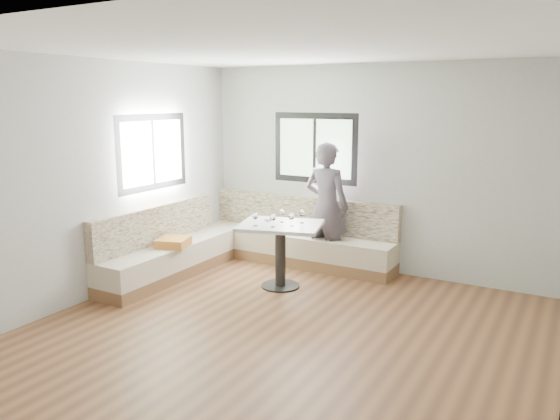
# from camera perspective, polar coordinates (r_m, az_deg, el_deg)

# --- Properties ---
(room) EXTENTS (5.01, 5.01, 2.81)m
(room) POSITION_cam_1_polar(r_m,az_deg,el_deg) (5.34, 0.18, 1.53)
(room) COLOR brown
(room) RESTS_ON ground
(banquette) EXTENTS (2.90, 2.80, 0.95)m
(banquette) POSITION_cam_1_polar(r_m,az_deg,el_deg) (7.64, -3.97, -3.73)
(banquette) COLOR brown
(banquette) RESTS_ON ground
(table) EXTENTS (1.17, 1.02, 0.82)m
(table) POSITION_cam_1_polar(r_m,az_deg,el_deg) (6.81, 0.04, -3.13)
(table) COLOR black
(table) RESTS_ON ground
(person) EXTENTS (0.68, 0.48, 1.78)m
(person) POSITION_cam_1_polar(r_m,az_deg,el_deg) (7.50, 4.89, 0.36)
(person) COLOR #504850
(person) RESTS_ON ground
(olive_ramekin) EXTENTS (0.09, 0.09, 0.04)m
(olive_ramekin) POSITION_cam_1_polar(r_m,az_deg,el_deg) (6.91, -1.27, -1.02)
(olive_ramekin) COLOR white
(olive_ramekin) RESTS_ON table
(wine_glass_a) EXTENTS (0.08, 0.08, 0.17)m
(wine_glass_a) POSITION_cam_1_polar(r_m,az_deg,el_deg) (6.64, -2.61, -0.66)
(wine_glass_a) COLOR white
(wine_glass_a) RESTS_ON table
(wine_glass_b) EXTENTS (0.08, 0.08, 0.17)m
(wine_glass_b) POSITION_cam_1_polar(r_m,az_deg,el_deg) (6.57, -0.74, -0.80)
(wine_glass_b) COLOR white
(wine_glass_b) RESTS_ON table
(wine_glass_c) EXTENTS (0.08, 0.08, 0.17)m
(wine_glass_c) POSITION_cam_1_polar(r_m,az_deg,el_deg) (6.62, 1.20, -0.70)
(wine_glass_c) COLOR white
(wine_glass_c) RESTS_ON table
(wine_glass_d) EXTENTS (0.08, 0.08, 0.17)m
(wine_glass_d) POSITION_cam_1_polar(r_m,az_deg,el_deg) (6.83, 0.17, -0.32)
(wine_glass_d) COLOR white
(wine_glass_d) RESTS_ON table
(wine_glass_e) EXTENTS (0.08, 0.08, 0.17)m
(wine_glass_e) POSITION_cam_1_polar(r_m,az_deg,el_deg) (6.79, 2.32, -0.40)
(wine_glass_e) COLOR white
(wine_glass_e) RESTS_ON table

